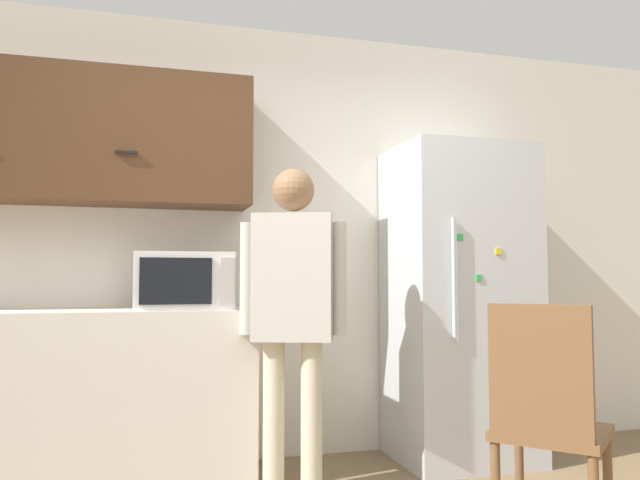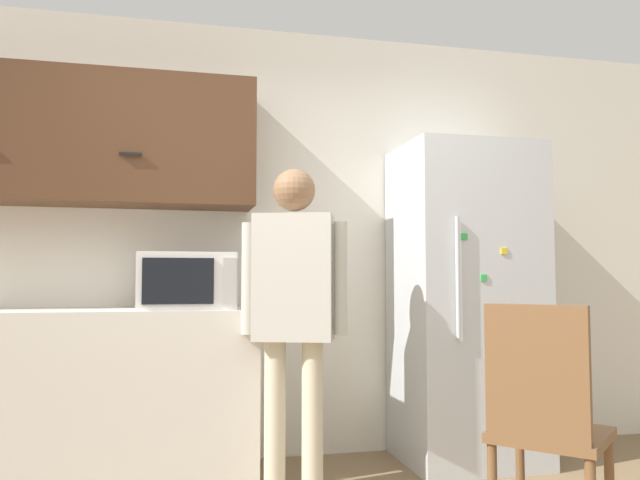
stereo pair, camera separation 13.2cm
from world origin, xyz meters
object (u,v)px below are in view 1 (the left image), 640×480
at_px(microwave, 183,281).
at_px(chair, 547,414).
at_px(refrigerator, 459,302).
at_px(person, 293,295).

xyz_separation_m(microwave, chair, (1.40, -1.21, -0.55)).
bearing_deg(microwave, refrigerator, 1.36).
bearing_deg(refrigerator, chair, -102.46).
bearing_deg(person, chair, -25.89).
relative_size(refrigerator, chair, 1.92).
bearing_deg(chair, microwave, 6.87).
distance_m(person, refrigerator, 1.20).
distance_m(microwave, person, 0.63).
relative_size(microwave, refrigerator, 0.27).
height_order(person, chair, person).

